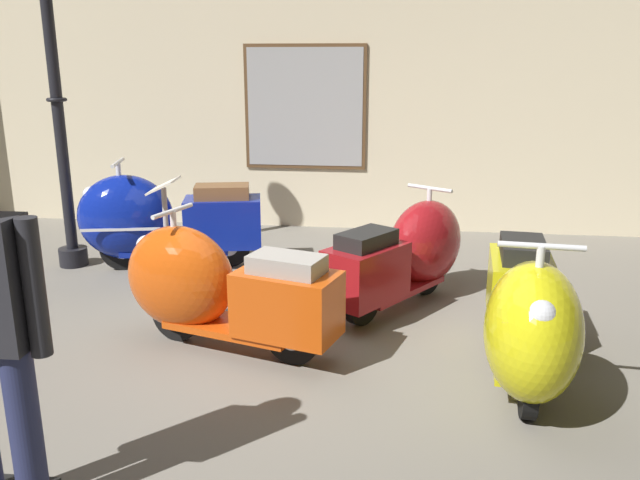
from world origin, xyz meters
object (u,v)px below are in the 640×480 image
at_px(scooter_2, 409,253).
at_px(scooter_3, 528,318).
at_px(scooter_0, 156,220).
at_px(info_stanchion, 168,251).
at_px(scooter_1, 211,287).
at_px(lamppost, 54,73).

relative_size(scooter_2, scooter_3, 0.90).
distance_m(scooter_0, info_stanchion, 0.97).
distance_m(scooter_1, lamppost, 2.96).
bearing_deg(scooter_3, info_stanchion, -108.51).
bearing_deg(lamppost, info_stanchion, -32.53).
relative_size(scooter_1, scooter_2, 1.08).
relative_size(scooter_3, lamppost, 0.55).
height_order(scooter_1, scooter_3, scooter_3).
bearing_deg(scooter_2, scooter_1, 161.79).
height_order(scooter_0, scooter_2, scooter_0).
distance_m(scooter_2, lamppost, 3.71).
bearing_deg(scooter_2, info_stanchion, 130.40).
relative_size(scooter_0, scooter_2, 1.17).
bearing_deg(info_stanchion, lamppost, 147.47).
bearing_deg(info_stanchion, scooter_0, 116.78).
xyz_separation_m(scooter_0, scooter_3, (3.18, -2.07, -0.02)).
relative_size(lamppost, info_stanchion, 2.95).
bearing_deg(lamppost, scooter_0, 1.08).
bearing_deg(scooter_3, lamppost, -111.54).
height_order(scooter_3, info_stanchion, info_stanchion).
bearing_deg(scooter_0, scooter_3, 134.20).
xyz_separation_m(lamppost, info_stanchion, (1.33, -0.85, -1.45)).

